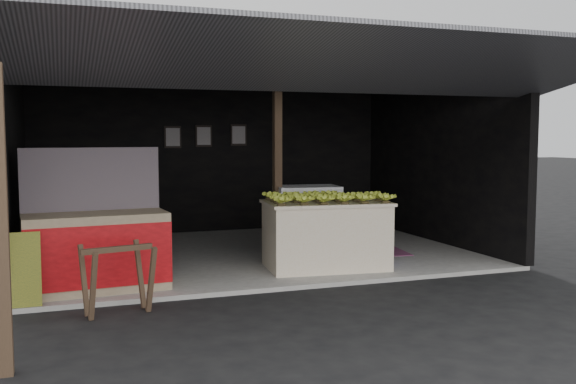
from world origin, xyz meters
name	(u,v)px	position (x,y,z in m)	size (l,w,h in m)	color
ground	(303,290)	(0.00, 0.00, 0.00)	(80.00, 80.00, 0.00)	black
concrete_slab	(248,253)	(0.00, 2.50, 0.03)	(7.00, 5.00, 0.06)	gray
shophouse	(242,126)	(0.00, 2.82, 2.10)	(7.40, 7.29, 3.02)	black
banana_table	(326,234)	(0.69, 0.89, 0.54)	(1.82, 1.23, 0.95)	silver
banana_pile	(326,195)	(0.69, 0.89, 1.10)	(1.59, 0.95, 0.19)	gold
white_crate	(307,220)	(0.80, 1.92, 0.60)	(1.05, 0.77, 1.09)	white
neighbor_stall	(96,248)	(-2.46, 0.61, 0.58)	(1.73, 0.88, 1.73)	#998466
green_signboard	(14,270)	(-3.34, 0.07, 0.47)	(0.55, 0.04, 0.82)	black
sawhorse	(117,272)	(-2.29, -0.41, 0.48)	(0.79, 0.79, 0.75)	#473223
water_barrel	(379,246)	(1.58, 0.98, 0.31)	(0.34, 0.34, 0.50)	navy
plastic_chair	(349,215)	(1.86, 2.62, 0.56)	(0.47, 0.47, 0.85)	#0A1239
magenta_rug	(358,252)	(1.66, 1.86, 0.07)	(1.50, 1.00, 0.01)	#6D184E
picture_frames	(205,136)	(-0.17, 4.89, 1.93)	(1.62, 0.04, 0.46)	black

